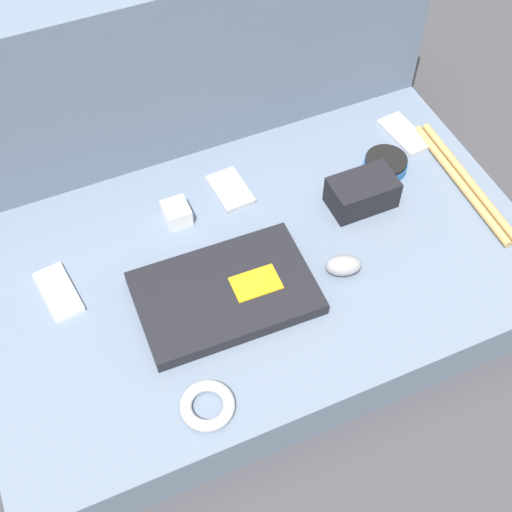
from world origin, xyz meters
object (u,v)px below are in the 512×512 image
at_px(computer_mouse, 343,265).
at_px(phone_silver, 230,190).
at_px(laptop, 225,293).
at_px(phone_small, 404,134).
at_px(speaker_puck, 386,164).
at_px(camera_pouch, 362,192).
at_px(charger_brick, 177,213).
at_px(phone_black, 59,292).

distance_m(computer_mouse, phone_silver, 0.31).
bearing_deg(laptop, phone_small, 26.13).
bearing_deg(speaker_puck, camera_pouch, -145.55).
xyz_separation_m(computer_mouse, charger_brick, (-0.25, 0.25, 0.00)).
xyz_separation_m(phone_black, camera_pouch, (0.64, -0.03, 0.03)).
relative_size(computer_mouse, phone_silver, 0.72).
distance_m(computer_mouse, charger_brick, 0.36).
height_order(speaker_puck, phone_small, speaker_puck).
distance_m(speaker_puck, phone_black, 0.74).
relative_size(speaker_puck, phone_small, 0.71).
distance_m(computer_mouse, speaker_puck, 0.30).
distance_m(computer_mouse, phone_small, 0.41).
distance_m(speaker_puck, charger_brick, 0.47).
height_order(computer_mouse, speaker_puck, computer_mouse).
bearing_deg(charger_brick, phone_small, 2.60).
relative_size(computer_mouse, camera_pouch, 0.59).
xyz_separation_m(laptop, computer_mouse, (0.23, -0.04, 0.01)).
height_order(laptop, phone_silver, laptop).
bearing_deg(phone_small, laptop, -161.75).
xyz_separation_m(speaker_puck, camera_pouch, (-0.10, -0.07, 0.02)).
bearing_deg(charger_brick, camera_pouch, -16.99).
distance_m(phone_small, charger_brick, 0.56).
height_order(speaker_puck, phone_silver, speaker_puck).
xyz_separation_m(speaker_puck, charger_brick, (-0.46, 0.05, 0.01)).
bearing_deg(charger_brick, computer_mouse, -45.40).
bearing_deg(phone_black, phone_silver, 8.34).
xyz_separation_m(phone_silver, phone_small, (0.43, -0.00, -0.00)).
distance_m(phone_black, charger_brick, 0.28).
bearing_deg(camera_pouch, laptop, -163.17).
relative_size(computer_mouse, phone_small, 0.61).
relative_size(laptop, phone_silver, 3.01).
height_order(speaker_puck, camera_pouch, camera_pouch).
xyz_separation_m(phone_silver, charger_brick, (-0.13, -0.03, 0.01)).
bearing_deg(charger_brick, speaker_puck, -5.56).
bearing_deg(phone_black, computer_mouse, -25.26).
relative_size(phone_silver, phone_small, 0.85).
relative_size(computer_mouse, charger_brick, 1.44).
bearing_deg(camera_pouch, charger_brick, 163.01).
xyz_separation_m(laptop, phone_small, (0.54, 0.24, -0.01)).
height_order(phone_small, charger_brick, charger_brick).
relative_size(phone_black, camera_pouch, 0.96).
xyz_separation_m(phone_silver, phone_black, (-0.40, -0.11, -0.00)).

